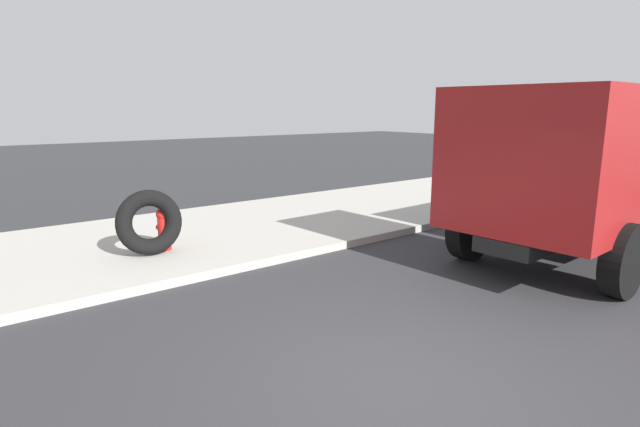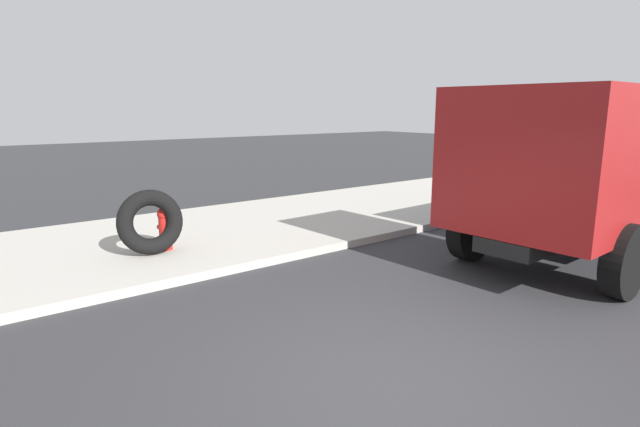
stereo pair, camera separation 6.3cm
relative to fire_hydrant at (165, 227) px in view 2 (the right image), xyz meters
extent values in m
plane|color=#2D2D30|center=(0.21, -5.59, -0.57)|extent=(80.00, 80.00, 0.00)
cube|color=#ADA89E|center=(0.21, 0.91, -0.50)|extent=(36.00, 5.00, 0.15)
cylinder|color=red|center=(0.00, 0.01, -0.12)|extent=(0.22, 0.22, 0.60)
sphere|color=red|center=(0.00, 0.01, 0.24)|extent=(0.26, 0.26, 0.26)
cylinder|color=red|center=(0.00, -0.19, -0.05)|extent=(0.10, 0.18, 0.10)
cylinder|color=red|center=(0.00, 0.21, -0.05)|extent=(0.10, 0.18, 0.10)
cylinder|color=red|center=(0.00, -0.19, -0.12)|extent=(0.12, 0.18, 0.12)
torus|color=black|center=(-0.31, -0.13, 0.16)|extent=(1.17, 0.51, 1.17)
cube|color=#1E3899|center=(7.73, -4.57, 1.03)|extent=(4.90, 2.71, 1.60)
cube|color=maroon|center=(4.14, -4.73, 1.33)|extent=(2.11, 2.58, 2.20)
cube|color=black|center=(6.64, -4.62, 0.10)|extent=(7.03, 1.20, 0.24)
cylinder|color=black|center=(4.39, -5.97, -0.02)|extent=(1.11, 0.35, 1.10)
cylinder|color=black|center=(4.28, -3.47, -0.02)|extent=(1.11, 0.35, 1.10)
cylinder|color=black|center=(8.88, -3.27, -0.02)|extent=(1.11, 0.35, 1.10)
camera|label=1|loc=(-3.31, -8.69, 2.11)|focal=28.35mm
camera|label=2|loc=(-3.26, -8.73, 2.11)|focal=28.35mm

